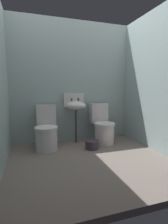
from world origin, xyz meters
TOP-DOWN VIEW (x-y plane):
  - ground_plane at (0.00, 0.00)m, footprint 2.84×2.43m
  - wall_back at (0.00, 1.06)m, footprint 2.84×0.10m
  - wall_right at (1.27, 0.10)m, footprint 0.10×2.23m
  - toilet_left at (-0.58, 0.66)m, footprint 0.46×0.64m
  - toilet_right at (0.52, 0.66)m, footprint 0.40×0.59m
  - sink at (0.01, 0.85)m, footprint 0.42×0.34m
  - bucket at (0.19, 0.39)m, footprint 0.25×0.25m

SIDE VIEW (x-z plane):
  - ground_plane at x=0.00m, z-range -0.08..0.00m
  - bucket at x=0.19m, z-range 0.00..0.16m
  - toilet_left at x=-0.58m, z-range -0.07..0.71m
  - toilet_right at x=0.52m, z-range -0.07..0.71m
  - sink at x=0.01m, z-range 0.26..1.25m
  - wall_back at x=0.00m, z-range 0.00..2.43m
  - wall_right at x=1.27m, z-range 0.00..2.43m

